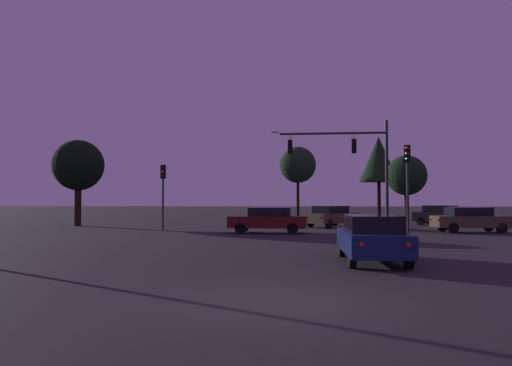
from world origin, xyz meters
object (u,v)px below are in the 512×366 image
Objects in this scene: car_parked_lot at (442,215)px; tree_behind_sign at (406,176)px; traffic_signal_mast_arm at (352,156)px; traffic_light_corner_left at (407,173)px; car_crossing_left at (268,220)px; car_crossing_right at (470,219)px; traffic_light_corner_right at (163,184)px; tree_center_horizon at (379,159)px; tree_left_far at (298,165)px; car_nearside_lane at (372,238)px; car_far_lane at (332,216)px; tree_right_cluster at (78,166)px.

tree_behind_sign reaches higher than car_parked_lot.
traffic_light_corner_left is (1.95, -5.39, -1.33)m from traffic_signal_mast_arm.
car_crossing_left and car_crossing_right have the same top height.
car_parked_lot is (19.99, 5.53, -2.23)m from traffic_light_corner_right.
traffic_light_corner_right is at bearing -132.95° from tree_center_horizon.
car_crossing_right is 14.85m from tree_behind_sign.
car_crossing_right is at bearing 42.02° from traffic_light_corner_left.
tree_left_far reaches higher than car_crossing_right.
tree_left_far is 8.65m from tree_center_horizon.
car_nearside_lane and car_parked_lot have the same top height.
car_parked_lot is (5.79, 11.66, -2.59)m from traffic_light_corner_left.
car_crossing_left and car_far_lane have the same top height.
traffic_signal_mast_arm is 0.96× the size of tree_left_far.
traffic_signal_mast_arm is 5.60m from car_far_lane.
traffic_light_corner_right is at bearing 159.65° from car_crossing_left.
tree_behind_sign is at bearing 33.46° from traffic_light_corner_right.
car_nearside_lane is 29.47m from tree_behind_sign.
tree_center_horizon is (11.46, 22.37, 5.43)m from car_crossing_left.
tree_left_far is at bearing 91.13° from car_nearside_lane.
traffic_light_corner_right is 0.55× the size of tree_left_far.
tree_center_horizon is 1.35× the size of tree_right_cluster.
traffic_light_corner_left is 10.01m from car_nearside_lane.
car_crossing_left is at bearing 153.89° from traffic_light_corner_left.
car_far_lane is 0.49× the size of tree_center_horizon.
traffic_light_corner_right is 20.86m from car_parked_lot.
traffic_signal_mast_arm reaches higher than tree_right_cluster.
traffic_signal_mast_arm is 1.62× the size of car_crossing_right.
car_crossing_right is 0.59× the size of tree_left_far.
tree_right_cluster is (-21.57, 10.02, 1.12)m from traffic_light_corner_left.
car_far_lane is at bearing -164.62° from car_parked_lot.
tree_left_far is (-9.33, 22.29, 4.90)m from car_crossing_right.
car_crossing_right is at bearing -90.95° from tree_behind_sign.
traffic_light_corner_left is 0.62× the size of tree_left_far.
car_nearside_lane is (-3.65, -8.95, -2.59)m from traffic_light_corner_left.
tree_behind_sign is at bearing 50.37° from car_far_lane.
traffic_light_corner_right is 0.90× the size of car_crossing_left.
traffic_signal_mast_arm is 14.96m from car_nearside_lane.
traffic_light_corner_right is 18.53m from car_nearside_lane.
car_crossing_left is 7.27m from car_far_lane.
car_parked_lot is at bearing -56.13° from tree_left_far.
car_nearside_lane and car_crossing_right have the same top height.
traffic_light_corner_right is at bearing -146.54° from tree_behind_sign.
car_parked_lot is at bearing 39.00° from traffic_signal_mast_arm.
car_crossing_left is at bearing -117.12° from tree_center_horizon.
traffic_light_corner_left is 26.41m from tree_center_horizon.
traffic_signal_mast_arm is 6.83m from car_crossing_left.
traffic_light_corner_left is 13.27m from car_parked_lot.
tree_center_horizon reaches higher than car_parked_lot.
tree_behind_sign is 0.78× the size of tree_left_far.
car_crossing_right is at bearing -11.77° from tree_right_cluster.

